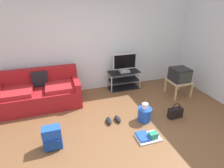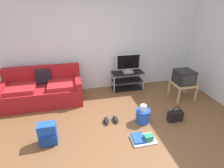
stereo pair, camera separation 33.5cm
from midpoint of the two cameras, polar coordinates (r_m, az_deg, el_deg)
The scene contains 12 objects.
ground_plane at distance 3.48m, azimuth 3.17°, elevation -18.80°, with size 9.00×9.80×0.02m, color brown.
wall_back at distance 5.01m, azimuth -4.30°, elevation 12.94°, with size 9.00×0.10×2.70m, color silver.
couch at distance 4.81m, azimuth -19.03°, elevation -1.87°, with size 1.89×0.87×0.87m.
tv_stand at distance 5.30m, azimuth 6.63°, elevation 1.10°, with size 0.90×0.40×0.52m.
flat_tv at distance 5.09m, azimuth 7.01°, elevation 6.43°, with size 0.69×0.22×0.54m.
side_table at distance 5.14m, azimuth 23.26°, elevation -0.44°, with size 0.54×0.54×0.42m.
crt_tv at distance 5.07m, azimuth 23.61°, elevation 2.04°, with size 0.45×0.45×0.35m.
backpack at distance 3.50m, azimuth -16.98°, elevation -14.96°, with size 0.32×0.27×0.43m.
handbag at distance 4.23m, azimuth 21.55°, elevation -9.37°, with size 0.32×0.13×0.36m.
cleaning_bucket at distance 3.97m, azimuth 12.12°, elevation -9.60°, with size 0.31×0.31×0.42m.
sneakers_pair at distance 3.97m, azimuth 2.15°, elevation -11.31°, with size 0.33×0.26×0.09m.
floor_tray at distance 3.59m, azimuth 12.56°, elevation -16.61°, with size 0.45×0.33×0.14m.
Camera 2 is at (-0.58, -2.44, 2.40)m, focal length 28.94 mm.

